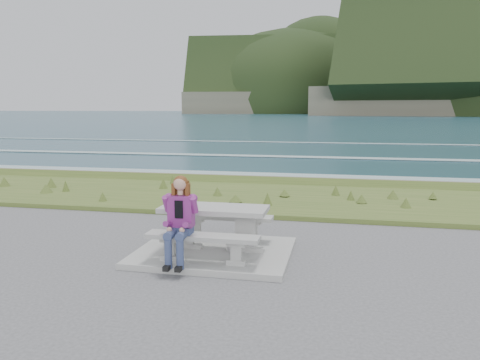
# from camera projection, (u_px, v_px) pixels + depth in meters

# --- Properties ---
(concrete_slab) EXTENTS (2.60, 2.10, 0.10)m
(concrete_slab) POSITION_uv_depth(u_px,v_px,m) (214.00, 252.00, 8.02)
(concrete_slab) COLOR #A7A6A2
(concrete_slab) RESTS_ON ground
(picnic_table) EXTENTS (1.80, 0.75, 0.75)m
(picnic_table) POSITION_uv_depth(u_px,v_px,m) (214.00, 216.00, 7.92)
(picnic_table) COLOR #A7A6A2
(picnic_table) RESTS_ON concrete_slab
(bench_landward) EXTENTS (1.80, 0.35, 0.45)m
(bench_landward) POSITION_uv_depth(u_px,v_px,m) (202.00, 241.00, 7.28)
(bench_landward) COLOR #A7A6A2
(bench_landward) RESTS_ON concrete_slab
(bench_seaward) EXTENTS (1.80, 0.35, 0.45)m
(bench_seaward) POSITION_uv_depth(u_px,v_px,m) (224.00, 220.00, 8.63)
(bench_seaward) COLOR #A7A6A2
(bench_seaward) RESTS_ON concrete_slab
(grass_verge) EXTENTS (160.00, 4.50, 0.22)m
(grass_verge) POSITION_uv_depth(u_px,v_px,m) (262.00, 200.00, 12.86)
(grass_verge) COLOR #3B5821
(grass_verge) RESTS_ON ground
(shore_drop) EXTENTS (160.00, 0.80, 2.20)m
(shore_drop) POSITION_uv_depth(u_px,v_px,m) (276.00, 184.00, 15.66)
(shore_drop) COLOR #615B49
(shore_drop) RESTS_ON ground
(ocean) EXTENTS (1600.00, 1600.00, 0.09)m
(ocean) POSITION_uv_depth(u_px,v_px,m) (309.00, 170.00, 32.54)
(ocean) COLOR #1F4758
(ocean) RESTS_ON ground
(seated_woman) EXTENTS (0.39, 0.68, 1.37)m
(seated_woman) POSITION_uv_depth(u_px,v_px,m) (179.00, 232.00, 7.20)
(seated_woman) COLOR navy
(seated_woman) RESTS_ON concrete_slab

